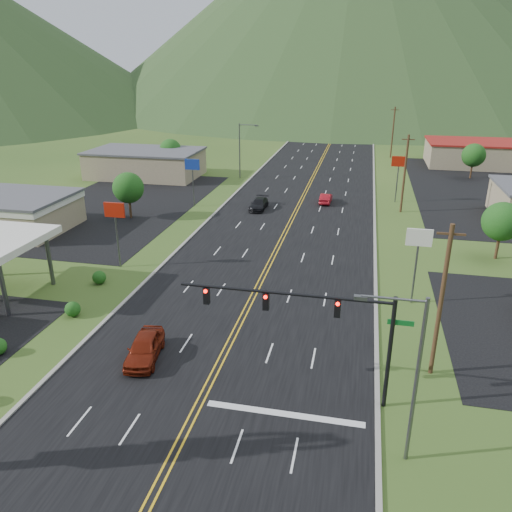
% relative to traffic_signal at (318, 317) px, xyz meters
% --- Properties ---
extents(traffic_signal, '(13.10, 0.43, 7.00)m').
position_rel_traffic_signal_xyz_m(traffic_signal, '(0.00, 0.00, 0.00)').
color(traffic_signal, black).
rests_on(traffic_signal, ground).
extents(streetlight_east, '(3.28, 0.25, 9.00)m').
position_rel_traffic_signal_xyz_m(streetlight_east, '(4.70, -4.00, -0.15)').
color(streetlight_east, '#59595E').
rests_on(streetlight_east, ground).
extents(streetlight_west, '(3.28, 0.25, 9.00)m').
position_rel_traffic_signal_xyz_m(streetlight_west, '(-18.16, 56.00, -0.15)').
color(streetlight_west, '#59595E').
rests_on(streetlight_west, ground).
extents(building_west_mid, '(14.40, 10.40, 4.10)m').
position_rel_traffic_signal_xyz_m(building_west_mid, '(-38.48, 24.00, -3.06)').
color(building_west_mid, tan).
rests_on(building_west_mid, ground).
extents(building_west_far, '(18.40, 11.40, 4.50)m').
position_rel_traffic_signal_xyz_m(building_west_far, '(-34.48, 54.00, -3.07)').
color(building_west_far, tan).
rests_on(building_west_far, ground).
extents(building_east_far, '(16.40, 12.40, 4.50)m').
position_rel_traffic_signal_xyz_m(building_east_far, '(21.52, 76.00, -3.07)').
color(building_east_far, tan).
rests_on(building_east_far, ground).
extents(pole_sign_west_a, '(2.00, 0.18, 6.40)m').
position_rel_traffic_signal_xyz_m(pole_sign_west_a, '(-20.48, 16.00, -0.28)').
color(pole_sign_west_a, '#59595E').
rests_on(pole_sign_west_a, ground).
extents(pole_sign_west_b, '(2.00, 0.18, 6.40)m').
position_rel_traffic_signal_xyz_m(pole_sign_west_b, '(-20.48, 38.00, -0.28)').
color(pole_sign_west_b, '#59595E').
rests_on(pole_sign_west_b, ground).
extents(pole_sign_east_a, '(2.00, 0.18, 6.40)m').
position_rel_traffic_signal_xyz_m(pole_sign_east_a, '(6.52, 14.00, -0.28)').
color(pole_sign_east_a, '#59595E').
rests_on(pole_sign_east_a, ground).
extents(pole_sign_east_b, '(2.00, 0.18, 6.40)m').
position_rel_traffic_signal_xyz_m(pole_sign_east_b, '(6.52, 46.00, -0.28)').
color(pole_sign_east_b, '#59595E').
rests_on(pole_sign_east_b, ground).
extents(tree_west_a, '(3.84, 3.84, 5.82)m').
position_rel_traffic_signal_xyz_m(tree_west_a, '(-26.48, 31.00, -1.44)').
color(tree_west_a, '#382314').
rests_on(tree_west_a, ground).
extents(tree_west_b, '(3.84, 3.84, 5.82)m').
position_rel_traffic_signal_xyz_m(tree_west_b, '(-31.48, 58.00, -1.44)').
color(tree_west_b, '#382314').
rests_on(tree_west_b, ground).
extents(tree_east_a, '(3.84, 3.84, 5.82)m').
position_rel_traffic_signal_xyz_m(tree_east_a, '(15.52, 26.00, -1.44)').
color(tree_east_a, '#382314').
rests_on(tree_east_a, ground).
extents(tree_east_b, '(3.84, 3.84, 5.82)m').
position_rel_traffic_signal_xyz_m(tree_east_b, '(19.52, 64.00, -1.44)').
color(tree_east_b, '#382314').
rests_on(tree_east_b, ground).
extents(utility_pole_a, '(1.60, 0.28, 10.00)m').
position_rel_traffic_signal_xyz_m(utility_pole_a, '(7.02, 4.00, -0.20)').
color(utility_pole_a, '#382314').
rests_on(utility_pole_a, ground).
extents(utility_pole_b, '(1.60, 0.28, 10.00)m').
position_rel_traffic_signal_xyz_m(utility_pole_b, '(7.02, 41.00, -0.20)').
color(utility_pole_b, '#382314').
rests_on(utility_pole_b, ground).
extents(utility_pole_c, '(1.60, 0.28, 10.00)m').
position_rel_traffic_signal_xyz_m(utility_pole_c, '(7.02, 81.00, -0.20)').
color(utility_pole_c, '#382314').
rests_on(utility_pole_c, ground).
extents(utility_pole_d, '(1.60, 0.28, 10.00)m').
position_rel_traffic_signal_xyz_m(utility_pole_d, '(7.02, 121.00, -0.20)').
color(utility_pole_d, '#382314').
rests_on(utility_pole_d, ground).
extents(car_red_near, '(2.74, 5.12, 1.66)m').
position_rel_traffic_signal_xyz_m(car_red_near, '(-11.48, 1.59, -4.50)').
color(car_red_near, maroon).
rests_on(car_red_near, ground).
extents(car_dark_mid, '(2.03, 4.82, 1.39)m').
position_rel_traffic_signal_xyz_m(car_dark_mid, '(-11.45, 38.16, -4.63)').
color(car_dark_mid, black).
rests_on(car_dark_mid, ground).
extents(car_red_far, '(1.56, 4.15, 1.35)m').
position_rel_traffic_signal_xyz_m(car_red_far, '(-2.98, 43.19, -4.65)').
color(car_red_far, maroon).
rests_on(car_red_far, ground).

